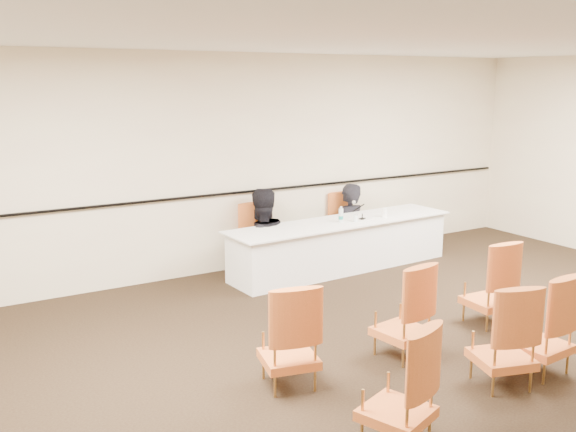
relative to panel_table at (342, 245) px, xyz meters
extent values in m
plane|color=black|center=(-1.17, -3.20, -0.35)|extent=(10.00, 10.00, 0.00)
plane|color=silver|center=(-1.17, -3.20, 2.65)|extent=(10.00, 10.00, 0.00)
cube|color=beige|center=(-1.17, 0.80, 1.15)|extent=(10.00, 0.04, 3.00)
cube|color=black|center=(-1.17, 0.76, 0.75)|extent=(9.80, 0.04, 0.03)
imported|color=black|center=(0.52, 0.56, -0.08)|extent=(0.67, 0.50, 1.69)
imported|color=black|center=(-1.04, 0.48, -0.04)|extent=(0.89, 0.72, 1.74)
cube|color=white|center=(0.30, -0.05, 0.35)|extent=(0.36, 0.32, 0.00)
cylinder|color=white|center=(0.14, -0.13, 0.40)|extent=(0.07, 0.07, 0.10)
cylinder|color=white|center=(0.67, -0.10, 0.41)|extent=(0.11, 0.11, 0.13)
camera|label=1|loc=(-5.17, -7.12, 2.28)|focal=40.00mm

